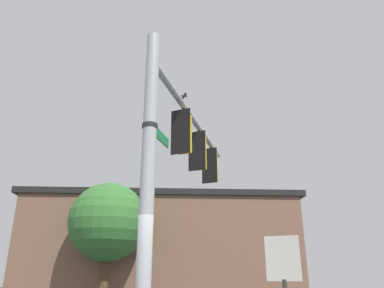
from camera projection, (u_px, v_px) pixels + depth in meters
name	position (u px, v px, depth m)	size (l,w,h in m)	color
signal_pole	(148.00, 178.00, 6.90)	(0.28, 0.28, 6.42)	#ADB2B7
mast_arm	(195.00, 122.00, 10.79)	(0.17, 0.17, 6.69)	#ADB2B7
traffic_light_nearest_pole	(184.00, 133.00, 9.54)	(0.54, 0.49, 1.31)	black
traffic_light_mid_inner	(199.00, 152.00, 11.00)	(0.54, 0.49, 1.31)	black
traffic_light_mid_outer	(211.00, 167.00, 12.46)	(0.54, 0.49, 1.31)	black
street_name_sign	(155.00, 131.00, 7.51)	(0.32, 1.23, 0.22)	#147238
bird_flying	(184.00, 96.00, 14.72)	(0.37, 0.33, 0.14)	#4C4742
storefront_building	(162.00, 251.00, 20.31)	(16.10, 13.12, 5.50)	brown
tree_by_storefront	(108.00, 222.00, 16.25)	(3.48, 3.48, 5.46)	#4C3823
historical_marker	(284.00, 279.00, 6.23)	(0.60, 0.08, 2.13)	#333333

